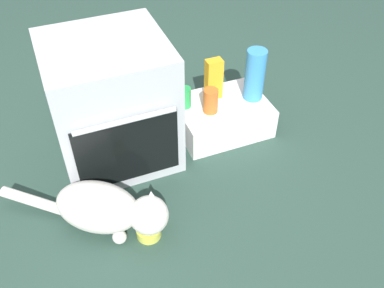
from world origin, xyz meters
TOP-DOWN VIEW (x-y plane):
  - ground at (0.00, 0.00)m, footprint 8.00×8.00m
  - oven at (-0.01, 0.42)m, footprint 0.58×0.60m
  - pantry_cabinet at (0.60, 0.39)m, footprint 0.51×0.38m
  - food_bowl at (-0.03, -0.17)m, footprint 0.11×0.11m
  - cat at (-0.18, -0.06)m, footprint 0.70×0.55m
  - soda_can at (0.40, 0.45)m, footprint 0.07×0.07m
  - water_bottle at (0.79, 0.39)m, footprint 0.11×0.11m
  - sauce_jar at (0.51, 0.36)m, footprint 0.08×0.08m
  - juice_carton at (0.58, 0.47)m, footprint 0.09×0.06m

SIDE VIEW (x-z plane):
  - ground at x=0.00m, z-range 0.00..0.00m
  - food_bowl at x=-0.03m, z-range -0.01..0.06m
  - pantry_cabinet at x=0.60m, z-range 0.00..0.18m
  - cat at x=-0.18m, z-range 0.01..0.26m
  - soda_can at x=0.40m, z-range 0.18..0.30m
  - sauce_jar at x=0.51m, z-range 0.18..0.32m
  - juice_carton at x=0.58m, z-range 0.18..0.42m
  - water_bottle at x=0.79m, z-range 0.18..0.48m
  - oven at x=-0.01m, z-range 0.00..0.67m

